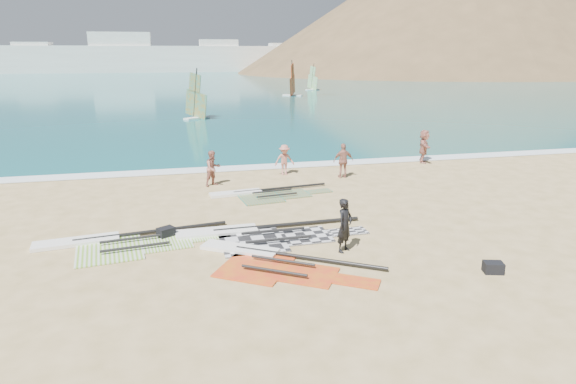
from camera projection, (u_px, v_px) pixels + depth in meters
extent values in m
plane|color=tan|center=(344.00, 258.00, 14.48)|extent=(300.00, 300.00, 0.00)
cube|color=#0C5458|center=(190.00, 74.00, 137.99)|extent=(300.00, 240.00, 0.06)
cube|color=white|center=(268.00, 167.00, 25.99)|extent=(300.00, 1.20, 0.04)
cube|color=white|center=(122.00, 59.00, 149.38)|extent=(160.00, 8.00, 8.00)
cube|color=white|center=(34.00, 58.00, 143.83)|extent=(10.00, 7.00, 9.00)
cube|color=white|center=(122.00, 53.00, 148.83)|extent=(18.00, 7.00, 12.00)
cube|color=white|center=(219.00, 56.00, 155.60)|extent=(12.00, 7.00, 10.00)
cube|color=white|center=(294.00, 57.00, 161.16)|extent=(16.00, 7.00, 9.00)
cube|color=white|center=(350.00, 54.00, 165.21)|extent=(10.00, 7.00, 11.00)
cone|color=brown|center=(459.00, 72.00, 154.53)|extent=(143.00, 143.00, 45.00)
cone|color=brown|center=(532.00, 70.00, 171.47)|extent=(70.00, 70.00, 28.00)
cube|color=black|center=(252.00, 241.00, 15.73)|extent=(2.13, 2.35, 0.04)
cube|color=black|center=(306.00, 236.00, 16.18)|extent=(1.65, 1.54, 0.04)
cube|color=black|center=(347.00, 232.00, 16.54)|extent=(1.39, 0.73, 0.04)
cylinder|color=black|center=(288.00, 224.00, 17.03)|extent=(5.27, 0.28, 0.13)
cylinder|color=black|center=(273.00, 231.00, 16.26)|extent=(2.18, 0.16, 0.09)
cylinder|color=black|center=(279.00, 239.00, 15.52)|extent=(2.18, 0.16, 0.09)
cube|color=white|center=(217.00, 232.00, 16.43)|extent=(2.77, 0.83, 0.12)
cube|color=#72B323|center=(109.00, 250.00, 15.02)|extent=(2.25, 2.44, 0.04)
cube|color=#72B323|center=(167.00, 242.00, 15.62)|extent=(1.71, 1.62, 0.04)
cube|color=#72B323|center=(210.00, 237.00, 16.11)|extent=(1.39, 0.83, 0.04)
cylinder|color=black|center=(153.00, 231.00, 16.37)|extent=(5.01, 0.81, 0.12)
cylinder|color=black|center=(134.00, 238.00, 15.59)|extent=(2.07, 0.37, 0.09)
cylinder|color=black|center=(135.00, 247.00, 14.90)|extent=(2.07, 0.37, 0.09)
cube|color=white|center=(76.00, 242.00, 15.56)|extent=(2.70, 1.07, 0.12)
cube|color=orange|center=(260.00, 198.00, 20.46)|extent=(1.91, 2.08, 0.04)
cube|color=orange|center=(293.00, 194.00, 20.96)|extent=(1.46, 1.38, 0.04)
cube|color=orange|center=(319.00, 191.00, 21.37)|extent=(1.19, 0.70, 0.04)
cylinder|color=black|center=(280.00, 188.00, 21.61)|extent=(4.30, 0.64, 0.10)
cylinder|color=black|center=(272.00, 191.00, 20.94)|extent=(1.78, 0.30, 0.08)
cylinder|color=black|center=(277.00, 195.00, 20.35)|extent=(1.78, 0.30, 0.08)
cube|color=white|center=(236.00, 193.00, 20.93)|extent=(2.31, 0.89, 0.12)
cube|color=red|center=(255.00, 266.00, 13.87)|extent=(2.64, 2.70, 0.04)
cube|color=red|center=(310.00, 275.00, 13.35)|extent=(1.91, 1.88, 0.04)
cube|color=red|center=(357.00, 282.00, 12.93)|extent=(1.36, 1.17, 0.04)
cylinder|color=black|center=(309.00, 258.00, 14.26)|extent=(4.02, 2.60, 0.11)
cylinder|color=black|center=(283.00, 261.00, 13.93)|extent=(1.68, 1.10, 0.08)
cylinder|color=black|center=(274.00, 271.00, 13.28)|extent=(1.68, 1.10, 0.08)
cube|color=white|center=(240.00, 249.00, 14.98)|extent=(2.42, 1.87, 0.12)
cube|color=black|center=(166.00, 232.00, 16.08)|extent=(0.65, 0.60, 0.34)
cube|color=black|center=(493.00, 267.00, 13.49)|extent=(0.60, 0.50, 0.31)
imported|color=black|center=(345.00, 225.00, 14.76)|extent=(0.74, 0.70, 1.70)
imported|color=#A66658|center=(213.00, 168.00, 22.18)|extent=(1.01, 0.95, 1.65)
imported|color=#B26A5D|center=(284.00, 160.00, 24.18)|extent=(1.01, 0.61, 1.54)
imported|color=#AE6E5D|center=(343.00, 161.00, 23.60)|extent=(1.02, 0.45, 1.71)
imported|color=#B87263|center=(424.00, 146.00, 26.87)|extent=(1.19, 1.79, 1.85)
cube|color=white|center=(197.00, 118.00, 44.88)|extent=(2.48, 2.16, 0.15)
cube|color=#DA6800|center=(196.00, 104.00, 44.53)|extent=(1.98, 2.51, 2.79)
cube|color=#DA6800|center=(195.00, 83.00, 44.00)|extent=(1.13, 1.43, 1.94)
cylinder|color=black|center=(195.00, 93.00, 44.23)|extent=(0.63, 0.76, 4.43)
cube|color=white|center=(292.00, 95.00, 68.97)|extent=(2.82, 1.95, 0.16)
cube|color=red|center=(292.00, 86.00, 68.60)|extent=(1.57, 3.05, 3.01)
cube|color=red|center=(292.00, 71.00, 68.03)|extent=(0.90, 1.73, 2.09)
cylinder|color=black|center=(292.00, 77.00, 68.28)|extent=(0.53, 0.90, 4.77)
cube|color=white|center=(312.00, 90.00, 79.52)|extent=(2.47, 1.45, 0.14)
cube|color=#60BD2E|center=(312.00, 82.00, 79.20)|extent=(1.03, 2.76, 2.59)
cube|color=#60BD2E|center=(313.00, 71.00, 78.70)|extent=(0.61, 1.56, 1.80)
cylinder|color=black|center=(313.00, 76.00, 78.92)|extent=(0.37, 0.80, 4.11)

